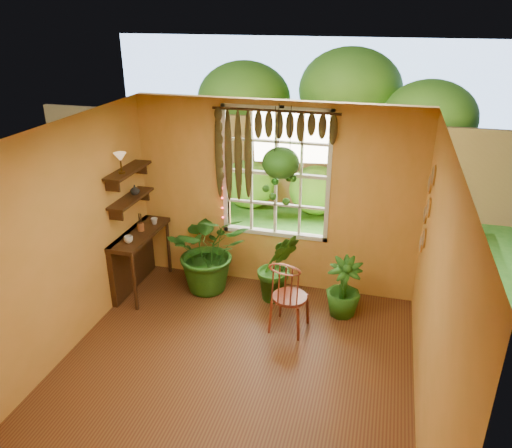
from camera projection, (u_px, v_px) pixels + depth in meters
The scene contains 23 objects.
floor at pixel (227, 382), 5.53m from camera, with size 4.50×4.50×0.00m, color brown.
ceiling at pixel (220, 143), 4.43m from camera, with size 4.50×4.50×0.00m, color white.
wall_back at pixel (275, 198), 6.97m from camera, with size 4.00×4.00×0.00m, color #E09F4C.
wall_left at pixel (51, 252), 5.46m from camera, with size 4.50×4.50×0.00m, color #E09F4C.
wall_right at pixel (434, 305), 4.50m from camera, with size 4.50×4.50×0.00m, color #E09F4C.
window at pixel (276, 174), 6.85m from camera, with size 1.52×0.10×1.86m.
valance_vine at pixel (268, 134), 6.53m from camera, with size 1.70×0.12×1.10m.
string_lights at pixel (221, 168), 6.93m from camera, with size 0.03×0.03×1.54m, color #FF2633, non-canonical shape.
wall_plates at pixel (427, 211), 6.01m from camera, with size 0.04×0.32×1.10m, color beige, non-canonical shape.
counter_ledge at pixel (135, 253), 7.17m from camera, with size 0.40×1.20×0.90m.
shelf_lower at pixel (131, 198), 6.82m from camera, with size 0.25×0.90×0.04m, color #3C2610.
shelf_upper at pixel (128, 170), 6.66m from camera, with size 0.25×0.90×0.04m, color #3C2610.
backyard at pixel (333, 130), 11.02m from camera, with size 14.00×10.00×12.00m.
windsor_chair at pixel (288, 307), 6.29m from camera, with size 0.50×0.53×1.18m.
potted_plant_left at pixel (209, 250), 7.10m from camera, with size 1.12×0.97×1.25m, color #164D14.
potted_plant_mid at pixel (278, 267), 6.88m from camera, with size 0.57×0.46×1.04m, color #164D14.
potted_plant_right at pixel (344, 287), 6.58m from camera, with size 0.46×0.46×0.82m, color #164D14.
hanging_basket at pixel (281, 166), 6.43m from camera, with size 0.48×0.48×1.28m.
cup_a at pixel (128, 239), 6.68m from camera, with size 0.12×0.12×0.10m, color silver.
cup_b at pixel (154, 221), 7.25m from camera, with size 0.10×0.10×0.09m, color beige.
brush_jar at pixel (140, 222), 7.00m from camera, with size 0.09×0.09×0.33m.
shelf_vase at pixel (135, 190), 6.89m from camera, with size 0.13×0.13×0.14m, color #B2AD99.
tiffany_lamp at pixel (120, 158), 6.40m from camera, with size 0.16×0.16×0.27m.
Camera 1 is at (1.44, -4.11, 3.84)m, focal length 35.00 mm.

